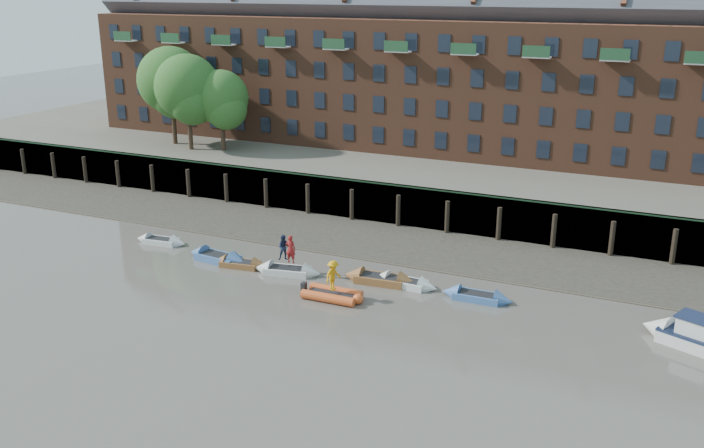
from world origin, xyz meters
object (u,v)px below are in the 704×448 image
Objects in this scene: rowboat_4 at (380,279)px; rib_tender at (334,295)px; rowboat_5 at (404,283)px; person_rower_b at (284,248)px; person_rower_a at (291,249)px; rowboat_0 at (161,241)px; rowboat_1 at (218,258)px; rowboat_2 at (240,264)px; person_rib_crew at (333,275)px; rowboat_3 at (287,271)px; rowboat_6 at (477,297)px; motor_launch at (686,334)px.

rowboat_4 is 1.34× the size of rib_tender.
rowboat_5 is 8.27m from person_rower_b.
rowboat_4 is 6.18m from person_rower_a.
rowboat_0 is at bearing 174.66° from rowboat_4.
rowboat_4 is (11.72, 1.07, 0.00)m from rowboat_1.
person_rower_a is at bearing -172.84° from rowboat_4.
rib_tender is 2.21× the size of person_rower_b.
rowboat_2 is 2.23× the size of person_rib_crew.
rowboat_0 is at bearing 91.76° from person_rib_crew.
rowboat_5 is 2.62× the size of person_rower_b.
rowboat_6 is at bearing -5.44° from rowboat_3.
rowboat_4 is 2.96× the size of person_rower_b.
rowboat_0 is 0.99× the size of rowboat_2.
rowboat_3 reaches higher than rowboat_0.
rowboat_6 is at bearing 9.50° from rowboat_1.
rowboat_1 is 5.45m from person_rower_b.
person_rower_a is at bearing 4.67° from rowboat_1.
person_rower_a is (11.76, -1.42, 1.63)m from rowboat_0.
rowboat_1 is 2.69× the size of person_rower_a.
rowboat_3 is at bearing 151.90° from rib_tender.
rowboat_4 is 2.70× the size of person_rib_crew.
rib_tender is at bearing -57.51° from person_rower_b.
rowboat_2 is at bearing 156.45° from person_rower_b.
rowboat_2 is 16.15m from rowboat_6.
rowboat_3 is 5.29m from person_rib_crew.
person_rower_a reaches higher than rowboat_3.
rowboat_1 is at bearing 168.51° from rowboat_3.
person_rower_b reaches higher than rowboat_0.
rowboat_1 reaches higher than rowboat_6.
rib_tender is at bearing -157.52° from rowboat_6.
rowboat_5 is at bearing -25.82° from person_rib_crew.
person_rower_a is (0.33, -0.07, 1.60)m from rowboat_3.
rowboat_4 is (9.74, 1.34, 0.05)m from rowboat_2.
person_rower_b is at bearing -26.88° from person_rower_a.
person_rower_b is at bearing -1.47° from rowboat_2.
rowboat_3 is 2.53× the size of person_rower_a.
rowboat_3 is 12.58m from rowboat_6.
rowboat_4 is at bearing -0.11° from rowboat_2.
rowboat_2 is at bearing -176.88° from rowboat_4.
rowboat_6 is 12.36m from person_rower_a.
person_rower_a is 4.81m from person_rib_crew.
person_rower_b is at bearing -176.20° from rowboat_4.
rowboat_5 is at bearing 48.73° from rib_tender.
rowboat_4 is 6.72m from person_rower_b.
rowboat_4 is 18.04m from motor_launch.
person_rower_a is 1.10× the size of person_rower_b.
rowboat_6 is (4.79, -0.20, -0.00)m from rowboat_5.
rowboat_2 is 0.83× the size of rowboat_4.
motor_launch is 23.89m from person_rower_a.
rowboat_2 is 0.93× the size of rowboat_5.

